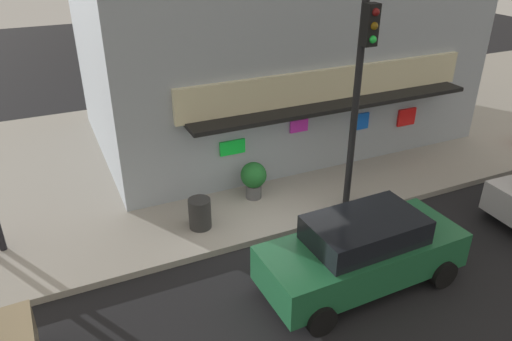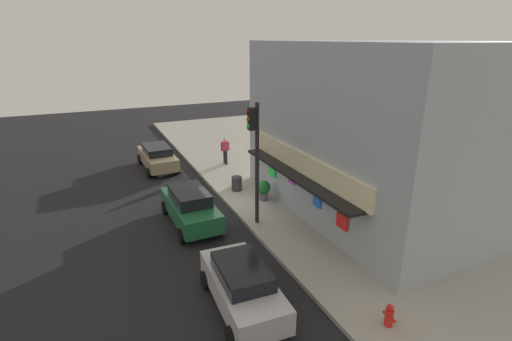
% 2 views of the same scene
% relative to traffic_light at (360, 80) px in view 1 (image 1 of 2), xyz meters
% --- Properties ---
extents(ground_plane, '(65.02, 65.02, 0.00)m').
position_rel_traffic_light_xyz_m(ground_plane, '(-2.38, -0.41, -3.71)').
color(ground_plane, black).
extents(sidewalk, '(43.35, 11.30, 0.17)m').
position_rel_traffic_light_xyz_m(sidewalk, '(-2.38, 5.24, -3.62)').
color(sidewalk, '#A39E93').
rests_on(sidewalk, ground_plane).
extents(corner_building, '(12.35, 8.42, 7.96)m').
position_rel_traffic_light_xyz_m(corner_building, '(0.57, 5.94, 0.44)').
color(corner_building, '#9EA8B2').
rests_on(corner_building, sidewalk).
extents(traffic_light, '(0.32, 0.58, 5.54)m').
position_rel_traffic_light_xyz_m(traffic_light, '(0.00, 0.00, 0.00)').
color(traffic_light, black).
rests_on(traffic_light, sidewalk).
extents(trash_can, '(0.57, 0.57, 0.80)m').
position_rel_traffic_light_xyz_m(trash_can, '(-4.03, 0.69, -3.14)').
color(trash_can, '#2D2D2D').
rests_on(trash_can, sidewalk).
extents(potted_plant_by_doorway, '(0.73, 0.73, 1.08)m').
position_rel_traffic_light_xyz_m(potted_plant_by_doorway, '(-2.18, 1.47, -2.91)').
color(potted_plant_by_doorway, '#59595B').
rests_on(potted_plant_by_doorway, sidewalk).
extents(parked_car_green, '(4.52, 2.05, 1.69)m').
position_rel_traffic_light_xyz_m(parked_car_green, '(-1.50, -2.64, -2.84)').
color(parked_car_green, '#1E6038').
rests_on(parked_car_green, ground_plane).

